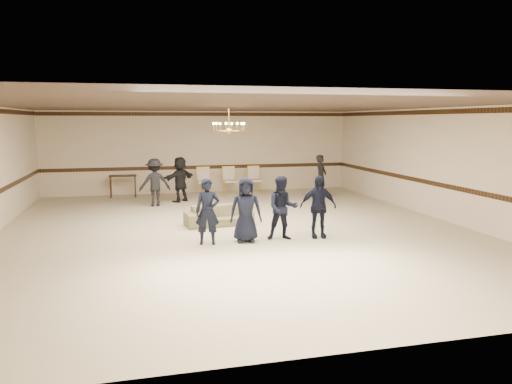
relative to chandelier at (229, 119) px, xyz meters
The scene contains 16 objects.
room 1.62m from the chandelier, 90.00° to the right, with size 12.01×14.01×3.21m.
chair_rail 6.27m from the chandelier, 90.00° to the left, with size 12.00×0.02×0.14m, color #382210.
crown_molding 5.99m from the chandelier, 90.00° to the left, with size 12.00×0.02×0.14m, color #382210.
chandelier is the anchor object (origin of this frame).
boy_a 3.24m from the chandelier, 112.53° to the right, with size 0.56×0.37×1.53m, color black.
boy_b 3.10m from the chandelier, 91.08° to the right, with size 0.75×0.49×1.53m, color black.
boy_c 3.22m from the chandelier, 69.34° to the right, with size 0.74×0.58×1.53m, color black.
boy_d 3.56m from the chandelier, 52.30° to the right, with size 0.90×0.37×1.53m, color black.
settee 2.65m from the chandelier, 141.02° to the right, with size 1.83×0.72×0.54m, color #6D6D49.
adult_left 4.25m from the chandelier, 121.09° to the left, with size 1.03×0.59×1.59m, color black.
adult_mid 4.52m from the chandelier, 104.68° to the left, with size 1.47×0.47×1.59m, color black.
adult_right 5.75m from the chandelier, 40.40° to the left, with size 0.58×0.38×1.59m, color black.
banquet_chair_left 5.72m from the chandelier, 89.99° to the left, with size 0.51×0.51×1.04m, color beige, non-canonical shape.
banquet_chair_mid 5.81m from the chandelier, 79.13° to the left, with size 0.51×0.51×1.04m, color beige, non-canonical shape.
banquet_chair_right 6.06m from the chandelier, 69.00° to the left, with size 0.51×0.51×1.04m, color beige, non-canonical shape.
console_table 6.66m from the chandelier, 118.98° to the left, with size 0.99×0.42×0.83m, color black.
Camera 1 is at (-2.50, -12.20, 2.83)m, focal length 34.16 mm.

